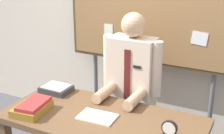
{
  "coord_description": "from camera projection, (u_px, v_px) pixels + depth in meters",
  "views": [
    {
      "loc": [
        1.04,
        -1.87,
        1.93
      ],
      "look_at": [
        0.0,
        0.17,
        1.09
      ],
      "focal_mm": 51.05,
      "sensor_mm": 36.0,
      "label": 1
    }
  ],
  "objects": [
    {
      "name": "back_wall",
      "position": [
        158.0,
        12.0,
        3.2
      ],
      "size": [
        6.4,
        0.08,
        2.7
      ],
      "primitive_type": "cube",
      "color": "beige",
      "rests_on": "ground_plane"
    },
    {
      "name": "desk",
      "position": [
        102.0,
        128.0,
        2.45
      ],
      "size": [
        1.54,
        0.73,
        0.74
      ],
      "color": "brown",
      "rests_on": "ground_plane"
    },
    {
      "name": "person",
      "position": [
        131.0,
        97.0,
        2.9
      ],
      "size": [
        0.55,
        0.56,
        1.45
      ],
      "color": "#2D2D33",
      "rests_on": "ground_plane"
    },
    {
      "name": "bulletin_board",
      "position": [
        151.0,
        8.0,
        3.0
      ],
      "size": [
        1.74,
        0.09,
        2.02
      ],
      "color": "#4C3823",
      "rests_on": "ground_plane"
    },
    {
      "name": "book_stack",
      "position": [
        32.0,
        107.0,
        2.47
      ],
      "size": [
        0.25,
        0.32,
        0.09
      ],
      "color": "olive",
      "rests_on": "desk"
    },
    {
      "name": "open_notebook",
      "position": [
        97.0,
        117.0,
        2.41
      ],
      "size": [
        0.29,
        0.2,
        0.01
      ],
      "primitive_type": "cube",
      "rotation": [
        0.0,
        0.0,
        0.05
      ],
      "color": "#F4EFCC",
      "rests_on": "desk"
    },
    {
      "name": "desk_clock",
      "position": [
        169.0,
        129.0,
        2.16
      ],
      "size": [
        0.11,
        0.04,
        0.11
      ],
      "color": "black",
      "rests_on": "desk"
    },
    {
      "name": "paper_tray",
      "position": [
        56.0,
        89.0,
        2.84
      ],
      "size": [
        0.26,
        0.2,
        0.06
      ],
      "color": "#333338",
      "rests_on": "desk"
    }
  ]
}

